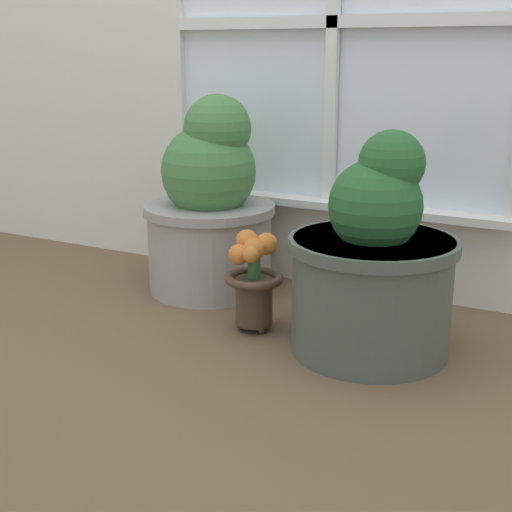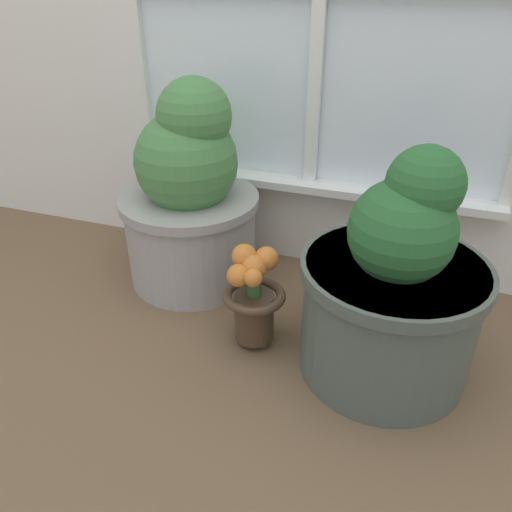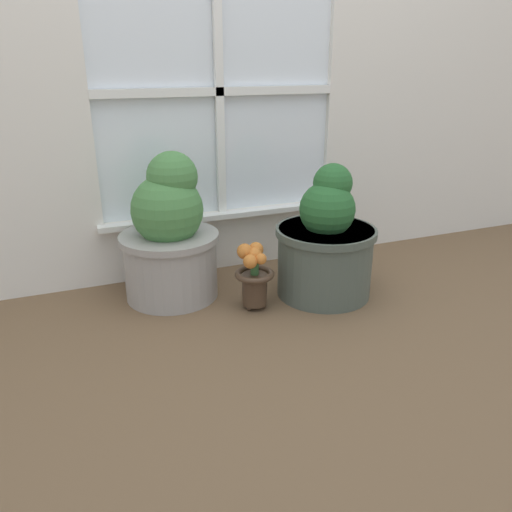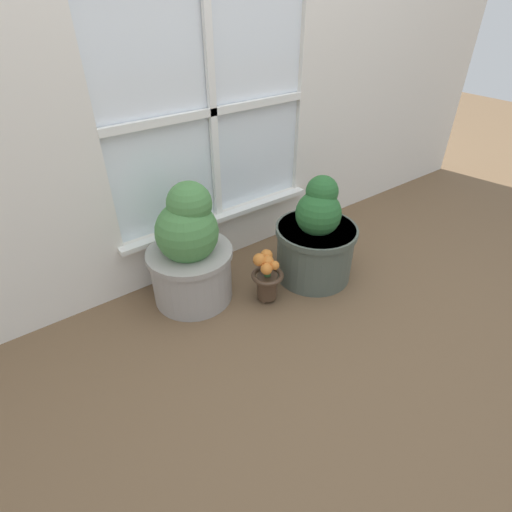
# 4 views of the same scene
# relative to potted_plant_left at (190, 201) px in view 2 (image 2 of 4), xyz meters

# --- Properties ---
(ground_plane) EXTENTS (10.00, 10.00, 0.00)m
(ground_plane) POSITION_rel_potted_plant_left_xyz_m (0.30, -0.36, -0.26)
(ground_plane) COLOR brown
(potted_plant_left) EXTENTS (0.41, 0.41, 0.61)m
(potted_plant_left) POSITION_rel_potted_plant_left_xyz_m (0.00, 0.00, 0.00)
(potted_plant_left) COLOR #9E9993
(potted_plant_left) RESTS_ON ground_plane
(potted_plant_right) EXTENTS (0.42, 0.42, 0.56)m
(potted_plant_right) POSITION_rel_potted_plant_left_xyz_m (0.61, -0.22, -0.04)
(potted_plant_right) COLOR #4C564C
(potted_plant_right) RESTS_ON ground_plane
(flower_vase) EXTENTS (0.16, 0.16, 0.27)m
(flower_vase) POSITION_rel_potted_plant_left_xyz_m (0.28, -0.24, -0.12)
(flower_vase) COLOR #473323
(flower_vase) RESTS_ON ground_plane
(fallen_leaf) EXTENTS (0.08, 0.12, 0.01)m
(fallen_leaf) POSITION_rel_potted_plant_left_xyz_m (0.46, -0.27, -0.26)
(fallen_leaf) COLOR brown
(fallen_leaf) RESTS_ON ground_plane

